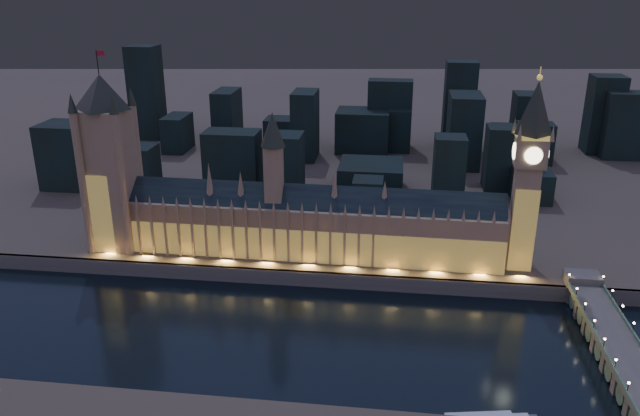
# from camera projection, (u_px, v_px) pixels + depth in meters

# --- Properties ---
(ground_plane) EXTENTS (2000.00, 2000.00, 0.00)m
(ground_plane) POSITION_uv_depth(u_px,v_px,m) (294.00, 327.00, 284.29)
(ground_plane) COLOR black
(ground_plane) RESTS_ON ground
(north_bank) EXTENTS (2000.00, 960.00, 8.00)m
(north_bank) POSITION_uv_depth(u_px,v_px,m) (364.00, 102.00, 765.65)
(north_bank) COLOR #4B4436
(north_bank) RESTS_ON ground
(embankment_wall) EXTENTS (2000.00, 2.50, 8.00)m
(embankment_wall) POSITION_uv_depth(u_px,v_px,m) (307.00, 279.00, 320.94)
(embankment_wall) COLOR #4C524A
(embankment_wall) RESTS_ON ground
(palace_of_westminster) EXTENTS (202.00, 23.97, 78.00)m
(palace_of_westminster) POSITION_uv_depth(u_px,v_px,m) (310.00, 223.00, 332.45)
(palace_of_westminster) COLOR #8B8056
(palace_of_westminster) RESTS_ON north_bank
(victoria_tower) EXTENTS (31.68, 31.68, 107.14)m
(victoria_tower) POSITION_uv_depth(u_px,v_px,m) (109.00, 154.00, 333.32)
(victoria_tower) COLOR #8B8056
(victoria_tower) RESTS_ON north_bank
(elizabeth_tower) EXTENTS (18.00, 18.00, 102.71)m
(elizabeth_tower) POSITION_uv_depth(u_px,v_px,m) (529.00, 161.00, 306.08)
(elizabeth_tower) COLOR #8B8056
(elizabeth_tower) RESTS_ON north_bank
(westminster_bridge) EXTENTS (16.72, 113.00, 15.90)m
(westminster_bridge) POSITION_uv_depth(u_px,v_px,m) (611.00, 341.00, 262.85)
(westminster_bridge) COLOR #4C524A
(westminster_bridge) RESTS_ON ground
(city_backdrop) EXTENTS (466.93, 215.63, 83.66)m
(city_backdrop) POSITION_uv_depth(u_px,v_px,m) (382.00, 133.00, 499.91)
(city_backdrop) COLOR black
(city_backdrop) RESTS_ON north_bank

